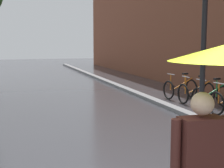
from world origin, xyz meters
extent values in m
cube|color=slate|center=(3.20, 10.00, 0.06)|extent=(0.30, 36.00, 0.12)
torus|color=black|center=(4.02, 5.67, 0.35)|extent=(0.13, 0.70, 0.70)
cylinder|color=orange|center=(4.10, 5.68, 0.64)|extent=(0.04, 0.04, 0.58)
cylinder|color=#9E9EA3|center=(4.10, 5.68, 0.93)|extent=(0.07, 0.46, 0.03)
torus|color=black|center=(4.02, 6.58, 0.35)|extent=(0.15, 0.70, 0.70)
torus|color=black|center=(5.03, 6.71, 0.35)|extent=(0.15, 0.70, 0.70)
cylinder|color=#1E7A38|center=(4.63, 6.66, 0.55)|extent=(0.88, 0.14, 0.43)
cylinder|color=#1E7A38|center=(4.73, 6.67, 0.62)|extent=(0.04, 0.04, 0.55)
cube|color=black|center=(4.73, 6.67, 0.93)|extent=(0.23, 0.13, 0.06)
cylinder|color=#1E7A38|center=(4.10, 6.59, 0.64)|extent=(0.04, 0.04, 0.58)
cylinder|color=#9E9EA3|center=(4.10, 6.59, 0.93)|extent=(0.08, 0.46, 0.03)
torus|color=black|center=(4.01, 7.52, 0.35)|extent=(0.07, 0.70, 0.70)
torus|color=black|center=(5.03, 7.53, 0.35)|extent=(0.07, 0.70, 0.70)
cylinder|color=orange|center=(4.62, 7.53, 0.55)|extent=(0.88, 0.05, 0.43)
cylinder|color=orange|center=(4.72, 7.53, 0.62)|extent=(0.04, 0.04, 0.55)
cube|color=black|center=(4.72, 7.53, 0.93)|extent=(0.22, 0.10, 0.06)
cylinder|color=orange|center=(4.09, 7.52, 0.64)|extent=(0.04, 0.04, 0.58)
cylinder|color=#9E9EA3|center=(4.09, 7.52, 0.93)|extent=(0.03, 0.46, 0.03)
torus|color=black|center=(3.95, 8.47, 0.35)|extent=(0.13, 0.70, 0.70)
torus|color=black|center=(4.96, 8.57, 0.35)|extent=(0.13, 0.70, 0.70)
cylinder|color=orange|center=(4.56, 8.53, 0.55)|extent=(0.88, 0.12, 0.43)
cylinder|color=orange|center=(4.66, 8.54, 0.62)|extent=(0.04, 0.04, 0.55)
cube|color=black|center=(4.66, 8.54, 0.93)|extent=(0.23, 0.12, 0.06)
cylinder|color=orange|center=(4.03, 8.47, 0.64)|extent=(0.04, 0.04, 0.58)
cylinder|color=#9E9EA3|center=(4.03, 8.47, 0.93)|extent=(0.07, 0.46, 0.03)
cube|color=#4C231E|center=(0.07, 0.35, 1.12)|extent=(0.41, 0.24, 0.61)
sphere|color=beige|center=(0.07, 0.35, 1.54)|extent=(0.21, 0.21, 0.21)
cylinder|color=#4C231E|center=(-0.18, 0.36, 1.15)|extent=(0.09, 0.09, 0.55)
cylinder|color=black|center=(2.60, 4.24, 1.82)|extent=(0.12, 0.12, 3.64)
camera|label=1|loc=(-1.54, -2.10, 2.08)|focal=51.65mm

